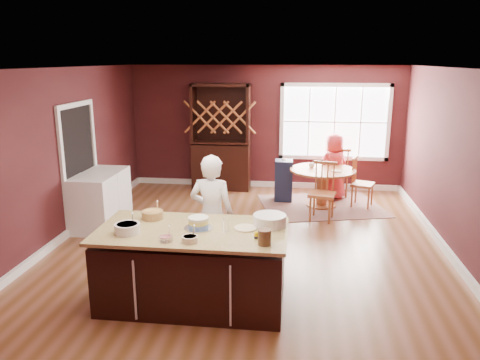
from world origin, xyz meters
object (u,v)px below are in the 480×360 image
(washer, at_px, (93,205))
(dryer, at_px, (108,194))
(seated_woman, at_px, (334,167))
(chair_north, at_px, (338,171))
(toddler, at_px, (285,161))
(kitchen_island, at_px, (193,268))
(chair_east, at_px, (363,182))
(high_chair, at_px, (284,180))
(dining_table, at_px, (322,180))
(layer_cake, at_px, (198,223))
(chair_south, at_px, (322,192))
(hutch, at_px, (221,137))
(baker, at_px, (212,215))

(washer, relative_size, dryer, 1.01)
(seated_woman, bearing_deg, chair_north, -145.13)
(toddler, bearing_deg, kitchen_island, -102.18)
(chair_east, distance_m, high_chair, 1.56)
(dining_table, xyz_separation_m, high_chair, (-0.76, 0.29, -0.09))
(high_chair, relative_size, toddler, 3.39)
(high_chair, height_order, dryer, dryer)
(dining_table, relative_size, chair_east, 1.27)
(dryer, bearing_deg, layer_cake, -50.46)
(kitchen_island, height_order, chair_south, chair_south)
(seated_woman, xyz_separation_m, toddler, (-1.00, -0.18, 0.13))
(hutch, relative_size, washer, 2.47)
(baker, bearing_deg, seated_woman, -109.93)
(dining_table, xyz_separation_m, baker, (-1.60, -3.19, 0.29))
(dining_table, bearing_deg, layer_cake, -112.26)
(chair_south, bearing_deg, hutch, 151.46)
(toddler, bearing_deg, dryer, -152.93)
(chair_north, bearing_deg, baker, 57.78)
(hutch, bearing_deg, dining_table, -26.09)
(chair_south, bearing_deg, seated_woman, 91.10)
(toddler, bearing_deg, baker, -103.52)
(layer_cake, distance_m, chair_east, 4.72)
(kitchen_island, xyz_separation_m, hutch, (-0.48, 5.05, 0.72))
(dining_table, height_order, chair_east, chair_east)
(baker, height_order, chair_south, baker)
(baker, height_order, hutch, hutch)
(seated_woman, xyz_separation_m, washer, (-4.11, -2.41, -0.21))
(seated_woman, bearing_deg, chair_east, 107.81)
(layer_cake, xyz_separation_m, dryer, (-2.24, 2.71, -0.52))
(baker, xyz_separation_m, chair_north, (1.95, 3.96, -0.29))
(high_chair, relative_size, washer, 0.94)
(kitchen_island, bearing_deg, dining_table, 67.09)
(chair_south, height_order, dryer, chair_south)
(chair_south, relative_size, hutch, 0.46)
(chair_east, xyz_separation_m, toddler, (-1.54, 0.28, 0.31))
(kitchen_island, distance_m, layer_cake, 0.55)
(chair_east, height_order, washer, chair_east)
(baker, xyz_separation_m, dryer, (-2.26, 1.95, -0.36))
(toddler, distance_m, hutch, 1.62)
(layer_cake, distance_m, toddler, 4.39)
(hutch, bearing_deg, chair_east, -18.50)
(kitchen_island, relative_size, chair_east, 2.20)
(kitchen_island, distance_m, seated_woman, 4.92)
(high_chair, bearing_deg, dryer, -155.05)
(toddler, bearing_deg, layer_cake, -101.41)
(hutch, bearing_deg, chair_south, -41.66)
(seated_woman, distance_m, hutch, 2.52)
(toddler, distance_m, dryer, 3.51)
(seated_woman, relative_size, high_chair, 1.55)
(kitchen_island, bearing_deg, seated_woman, 66.81)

